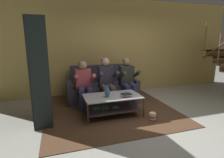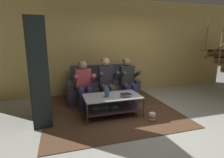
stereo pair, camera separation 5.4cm
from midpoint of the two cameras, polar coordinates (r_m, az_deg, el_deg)
ground at (r=3.80m, az=13.67°, el=-13.63°), size 16.80×16.80×0.00m
back_partition at (r=5.67m, az=1.67°, el=10.43°), size 8.40×0.12×2.90m
couch at (r=5.09m, az=-2.89°, el=-2.90°), size 1.97×0.87×0.94m
person_seated_left at (r=4.39m, az=-8.74°, el=-1.05°), size 0.50×0.58×1.15m
person_seated_middle at (r=4.51m, az=-1.34°, el=-0.19°), size 0.50×0.58×1.21m
person_seated_right at (r=4.70m, az=5.61°, el=0.12°), size 0.50×0.58×1.19m
coffee_table at (r=3.92m, az=0.33°, el=-7.59°), size 1.24×0.68×0.46m
area_rug at (r=4.48m, az=-0.98°, el=-9.06°), size 3.00×3.19×0.01m
vase at (r=3.76m, az=-1.24°, el=-4.18°), size 0.11×0.11×0.25m
book_stack at (r=3.81m, az=4.98°, el=-5.25°), size 0.22×0.20×0.07m
bookshelf at (r=3.78m, az=-22.73°, el=-0.01°), size 0.41×0.91×2.06m
popcorn_tub at (r=3.83m, az=13.40°, el=-11.83°), size 0.14×0.14×0.19m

